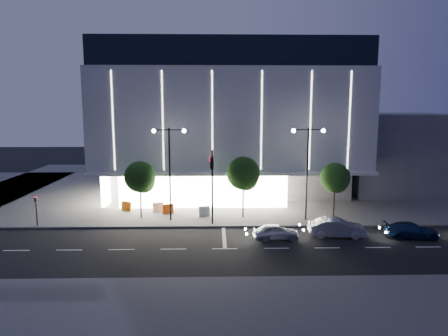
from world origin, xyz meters
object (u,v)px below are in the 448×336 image
street_lamp_west (170,160)px  barrier_b (158,207)px  tree_right (335,179)px  barrier_c (168,209)px  tree_mid (244,175)px  car_lead (276,232)px  traffic_mast (212,175)px  barrier_a (127,206)px  car_second (337,228)px  street_lamp_east (308,160)px  car_third (411,230)px  barrier_d (204,211)px  tree_left (140,179)px  ped_signal_far (36,207)px

street_lamp_west → barrier_b: street_lamp_west is taller
tree_right → barrier_c: 16.91m
tree_mid → car_lead: bearing=-70.6°
traffic_mast → tree_right: (12.03, 3.68, -1.14)m
tree_mid → car_lead: tree_mid is taller
street_lamp_west → barrier_a: 8.14m
traffic_mast → barrier_b: size_ratio=6.43×
car_second → street_lamp_east: bearing=22.1°
tree_right → barrier_a: 21.43m
traffic_mast → tree_mid: traffic_mast is taller
street_lamp_east → barrier_b: size_ratio=8.18×
car_third → barrier_d: size_ratio=4.01×
barrier_d → traffic_mast: bearing=-95.3°
barrier_a → tree_right: bearing=16.4°
street_lamp_east → tree_left: street_lamp_east is taller
car_second → barrier_c: size_ratio=4.35×
car_lead → car_third: bearing=-94.2°
street_lamp_west → tree_right: size_ratio=1.63×
car_third → car_second: bearing=92.3°
tree_left → traffic_mast: bearing=-27.8°
tree_left → tree_right: tree_left is taller
barrier_d → ped_signal_far: bearing=173.9°
car_third → barrier_d: 18.78m
ped_signal_far → car_lead: (21.28, -3.87, -1.24)m
street_lamp_west → barrier_c: bearing=102.3°
street_lamp_west → car_second: size_ratio=1.88×
car_second → barrier_b: size_ratio=4.35×
barrier_b → barrier_d: 5.11m
street_lamp_east → car_lead: size_ratio=2.36×
barrier_d → barrier_a: bearing=147.8°
tree_left → tree_right: 19.00m
tree_left → barrier_b: size_ratio=5.20×
ped_signal_far → tree_left: 9.61m
car_lead → barrier_b: size_ratio=3.46×
car_third → tree_left: bearing=81.3°
street_lamp_west → tree_left: bearing=161.1°
street_lamp_west → tree_mid: street_lamp_west is taller
car_second → tree_mid: bearing=56.5°
barrier_a → barrier_d: 8.46m
barrier_a → barrier_b: size_ratio=1.00×
traffic_mast → ped_signal_far: traffic_mast is taller
traffic_mast → tree_left: traffic_mast is taller
tree_mid → tree_right: bearing=-0.0°
street_lamp_east → barrier_b: (-14.64, 3.14, -5.31)m
ped_signal_far → car_second: 26.78m
tree_right → car_second: 6.77m
car_second → barrier_d: car_second is taller
traffic_mast → tree_mid: size_ratio=1.15×
street_lamp_west → barrier_a: street_lamp_west is taller
ped_signal_far → car_lead: size_ratio=0.79×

